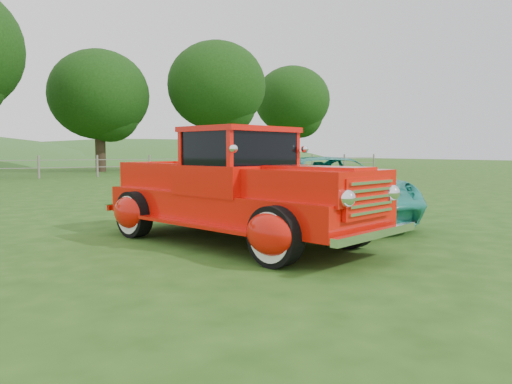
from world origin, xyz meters
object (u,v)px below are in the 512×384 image
tree_mid_east (217,86)px  red_pickup (237,192)px  man (267,182)px  teal_sedan (327,189)px  tree_near_east (99,95)px  tree_far_east (292,100)px

tree_mid_east → red_pickup: 29.96m
red_pickup → man: size_ratio=3.12×
tree_mid_east → teal_sedan: size_ratio=2.01×
man → tree_near_east: bearing=-111.5°
tree_far_east → red_pickup: tree_far_east is taller
tree_far_east → teal_sedan: (-19.48, -28.16, -5.21)m
red_pickup → man: bearing=26.0°
tree_far_east → man: 35.59m
tree_mid_east → man: bearing=-115.4°
tree_mid_east → teal_sedan: 27.81m
teal_sedan → man: size_ratio=2.78×
teal_sedan → tree_far_east: bearing=71.3°
red_pickup → man: (1.23, 1.05, 0.05)m
tree_near_east → man: (-4.02, -27.28, -4.40)m
tree_far_east → man: (-21.02, -28.28, -5.02)m
tree_mid_east → tree_far_east: (9.00, 3.00, -0.31)m
man → tree_mid_east: bearing=-128.5°
tree_far_east → man: bearing=-126.6°
red_pickup → tree_mid_east: bearing=48.7°
teal_sedan → tree_mid_east: bearing=83.3°
tree_mid_east → red_pickup: bearing=-116.7°
red_pickup → teal_sedan: size_ratio=1.12×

